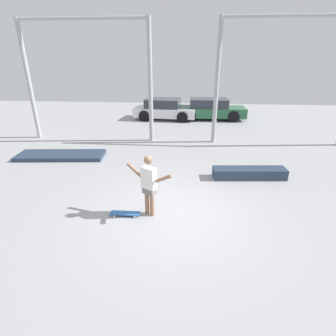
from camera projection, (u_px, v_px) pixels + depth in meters
The scene contains 9 objects.
ground_plane at pixel (172, 214), 6.88m from camera, with size 36.00×36.00×0.00m, color #9E9EA3.
skateboarder at pixel (149, 183), 6.52m from camera, with size 1.26×0.74×1.64m.
skateboard at pixel (125, 213), 6.80m from camera, with size 0.78×0.26×0.08m.
grind_box at pixel (249, 173), 8.88m from camera, with size 2.44×0.54×0.35m, color #28384C.
manual_pad at pixel (61, 155), 10.75m from camera, with size 3.47×1.15×0.16m, color #28384C.
canopy_support_left at pixel (87, 67), 11.92m from camera, with size 6.01×0.20×5.41m.
canopy_support_right at pixel (286, 68), 11.21m from camera, with size 6.01×0.20×5.41m.
parked_car_white at pixel (165, 109), 17.25m from camera, with size 4.08×2.20×1.31m.
parked_car_green at pixel (210, 109), 17.18m from camera, with size 4.43×1.92×1.33m.
Camera 1 is at (0.39, -5.85, 3.80)m, focal length 28.00 mm.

